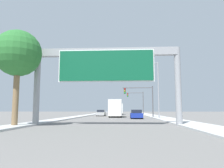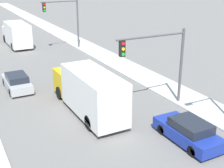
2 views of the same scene
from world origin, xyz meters
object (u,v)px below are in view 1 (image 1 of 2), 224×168
at_px(truck_box_primary, 119,109).
at_px(traffic_light_mid_block, 138,99).
at_px(traffic_light_near_intersection, 142,96).
at_px(car_near_right, 136,114).
at_px(street_lamp_right, 156,85).
at_px(truck_box_secondary, 116,108).
at_px(palm_tree_foreground, 18,54).
at_px(sign_gantry, 106,67).
at_px(car_near_center, 101,113).

height_order(truck_box_primary, traffic_light_mid_block, traffic_light_mid_block).
bearing_deg(traffic_light_near_intersection, traffic_light_mid_block, 88.81).
xyz_separation_m(car_near_right, street_lamp_right, (3.04, -1.41, 4.46)).
bearing_deg(truck_box_secondary, street_lamp_right, -50.07).
height_order(palm_tree_foreground, street_lamp_right, street_lamp_right).
height_order(sign_gantry, truck_box_primary, sign_gantry).
bearing_deg(sign_gantry, car_near_right, 77.12).
bearing_deg(truck_box_primary, car_near_center, -102.17).
xyz_separation_m(car_near_right, palm_tree_foreground, (-10.88, -17.21, 5.45)).
bearing_deg(traffic_light_near_intersection, palm_tree_foreground, -119.06).
distance_m(car_near_right, traffic_light_mid_block, 25.14).
bearing_deg(sign_gantry, truck_box_primary, 90.00).
distance_m(traffic_light_near_intersection, palm_tree_foreground, 25.30).
distance_m(truck_box_secondary, traffic_light_mid_block, 19.34).
height_order(car_near_center, truck_box_secondary, truck_box_secondary).
bearing_deg(car_near_right, traffic_light_mid_block, 85.90).
xyz_separation_m(car_near_center, traffic_light_near_intersection, (8.36, -8.62, 3.28)).
bearing_deg(car_near_right, palm_tree_foreground, -122.29).
bearing_deg(truck_box_primary, palm_tree_foreground, -98.94).
relative_size(truck_box_primary, truck_box_secondary, 0.93).
bearing_deg(sign_gantry, car_near_center, 96.94).
distance_m(sign_gantry, palm_tree_foreground, 7.66).
height_order(car_near_right, street_lamp_right, street_lamp_right).
relative_size(car_near_center, car_near_right, 0.99).
xyz_separation_m(sign_gantry, car_near_right, (3.50, 15.30, -4.66)).
relative_size(sign_gantry, truck_box_primary, 1.69).
bearing_deg(truck_box_primary, street_lamp_right, -78.12).
bearing_deg(traffic_light_mid_block, car_near_center, -127.64).
distance_m(sign_gantry, car_near_right, 16.37).
bearing_deg(car_near_center, palm_tree_foreground, -97.21).
bearing_deg(car_near_right, car_near_center, 117.52).
bearing_deg(traffic_light_near_intersection, truck_box_primary, 101.07).
bearing_deg(street_lamp_right, car_near_center, 124.06).
xyz_separation_m(truck_box_secondary, traffic_light_mid_block, (5.28, 18.42, 2.60)).
bearing_deg(car_near_center, truck_box_primary, 77.83).
height_order(car_near_right, traffic_light_near_intersection, traffic_light_near_intersection).
height_order(truck_box_secondary, traffic_light_mid_block, traffic_light_mid_block).
xyz_separation_m(car_near_center, traffic_light_mid_block, (8.78, 11.38, 3.58)).
height_order(car_near_center, car_near_right, car_near_right).
height_order(sign_gantry, traffic_light_near_intersection, sign_gantry).
relative_size(truck_box_primary, street_lamp_right, 0.92).
distance_m(truck_box_primary, street_lamp_right, 31.96).
bearing_deg(traffic_light_near_intersection, sign_gantry, -103.59).
relative_size(car_near_center, street_lamp_right, 0.51).
xyz_separation_m(sign_gantry, traffic_light_mid_block, (5.28, 40.12, -1.09)).
relative_size(car_near_center, traffic_light_near_intersection, 0.78).
xyz_separation_m(traffic_light_mid_block, street_lamp_right, (1.26, -26.23, 0.90)).
height_order(car_near_center, palm_tree_foreground, palm_tree_foreground).
relative_size(traffic_light_near_intersection, street_lamp_right, 0.65).
bearing_deg(traffic_light_near_intersection, car_near_center, 134.14).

